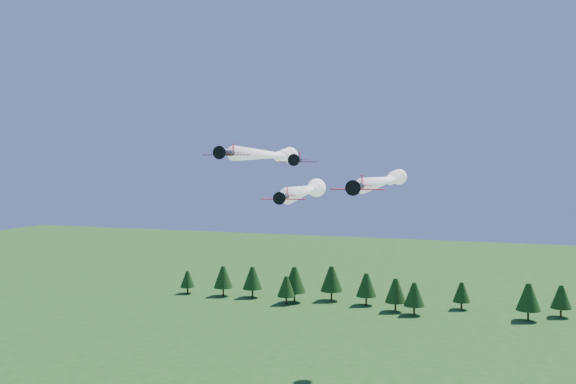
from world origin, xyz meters
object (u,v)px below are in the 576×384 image
(plane_lead, at_px, (307,190))
(plane_right, at_px, (386,181))
(plane_left, at_px, (270,155))
(plane_slot, at_px, (297,160))

(plane_lead, xyz_separation_m, plane_right, (10.59, 19.71, 1.22))
(plane_left, height_order, plane_slot, plane_left)
(plane_left, relative_size, plane_slot, 6.74)
(plane_left, relative_size, plane_right, 0.85)
(plane_right, relative_size, plane_slot, 7.94)
(plane_lead, bearing_deg, plane_slot, -96.54)
(plane_left, bearing_deg, plane_right, 8.60)
(plane_slot, bearing_deg, plane_lead, 82.62)
(plane_lead, relative_size, plane_left, 0.79)
(plane_left, distance_m, plane_slot, 23.87)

